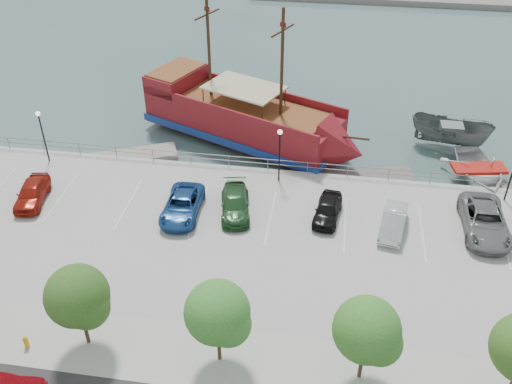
# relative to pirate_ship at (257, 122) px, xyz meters

# --- Properties ---
(ground) EXTENTS (160.00, 160.00, 0.00)m
(ground) POSITION_rel_pirate_ship_xyz_m (2.67, -13.15, -2.09)
(ground) COLOR #385451
(sidewalk) EXTENTS (100.00, 4.00, 0.05)m
(sidewalk) POSITION_rel_pirate_ship_xyz_m (2.67, -23.15, -1.08)
(sidewalk) COLOR #B9B8B1
(sidewalk) RESTS_ON land_slab
(seawall_railing) EXTENTS (50.00, 0.06, 1.00)m
(seawall_railing) POSITION_rel_pirate_ship_xyz_m (2.67, -5.35, -0.57)
(seawall_railing) COLOR slate
(seawall_railing) RESTS_ON land_slab
(far_shore) EXTENTS (40.00, 3.00, 0.80)m
(far_shore) POSITION_rel_pirate_ship_xyz_m (12.67, 41.85, -1.69)
(far_shore) COLOR gray
(far_shore) RESTS_ON ground
(pirate_ship) EXTENTS (19.99, 12.62, 12.50)m
(pirate_ship) POSITION_rel_pirate_ship_xyz_m (0.00, 0.00, 0.00)
(pirate_ship) COLOR maroon
(pirate_ship) RESTS_ON ground
(patrol_boat) EXTENTS (7.00, 4.25, 2.54)m
(patrol_boat) POSITION_rel_pirate_ship_xyz_m (15.94, 1.81, -0.82)
(patrol_boat) COLOR #555A5C
(patrol_boat) RESTS_ON ground
(speedboat) EXTENTS (5.75, 7.22, 1.34)m
(speedboat) POSITION_rel_pirate_ship_xyz_m (17.56, -2.76, -1.43)
(speedboat) COLOR silver
(speedboat) RESTS_ON ground
(dock_west) EXTENTS (7.90, 5.16, 0.44)m
(dock_west) POSITION_rel_pirate_ship_xyz_m (-9.91, -3.95, -1.87)
(dock_west) COLOR gray
(dock_west) RESTS_ON ground
(dock_mid) EXTENTS (7.46, 3.66, 0.41)m
(dock_mid) POSITION_rel_pirate_ship_xyz_m (9.19, -3.95, -1.89)
(dock_mid) COLOR slate
(dock_mid) RESTS_ON ground
(fire_hydrant) EXTENTS (0.27, 0.27, 0.77)m
(fire_hydrant) POSITION_rel_pirate_ship_xyz_m (-8.34, -23.95, -0.67)
(fire_hydrant) COLOR #EAA40E
(fire_hydrant) RESTS_ON sidewalk
(lamp_post_left) EXTENTS (0.36, 0.36, 4.28)m
(lamp_post_left) POSITION_rel_pirate_ship_xyz_m (-15.33, -6.65, 1.85)
(lamp_post_left) COLOR black
(lamp_post_left) RESTS_ON land_slab
(lamp_post_mid) EXTENTS (0.36, 0.36, 4.28)m
(lamp_post_mid) POSITION_rel_pirate_ship_xyz_m (2.67, -6.65, 1.85)
(lamp_post_mid) COLOR black
(lamp_post_mid) RESTS_ON land_slab
(tree_c) EXTENTS (3.30, 3.20, 5.00)m
(tree_c) POSITION_rel_pirate_ship_xyz_m (-5.18, -23.22, 2.20)
(tree_c) COLOR #473321
(tree_c) RESTS_ON sidewalk
(tree_d) EXTENTS (3.30, 3.20, 5.00)m
(tree_d) POSITION_rel_pirate_ship_xyz_m (1.82, -23.22, 2.20)
(tree_d) COLOR #473321
(tree_d) RESTS_ON sidewalk
(tree_e) EXTENTS (3.30, 3.20, 5.00)m
(tree_e) POSITION_rel_pirate_ship_xyz_m (8.82, -23.22, 2.20)
(tree_e) COLOR #473321
(tree_e) RESTS_ON sidewalk
(parked_car_a) EXTENTS (2.45, 4.54, 1.46)m
(parked_car_a) POSITION_rel_pirate_ship_xyz_m (-14.02, -11.83, -0.36)
(parked_car_a) COLOR maroon
(parked_car_a) RESTS_ON land_slab
(parked_car_c) EXTENTS (2.49, 5.13, 1.41)m
(parked_car_c) POSITION_rel_pirate_ship_xyz_m (-3.30, -11.66, -0.39)
(parked_car_c) COLOR navy
(parked_car_c) RESTS_ON land_slab
(parked_car_d) EXTENTS (2.79, 4.99, 1.37)m
(parked_car_d) POSITION_rel_pirate_ship_xyz_m (0.20, -10.89, -0.41)
(parked_car_d) COLOR #255128
(parked_car_d) RESTS_ON land_slab
(parked_car_e) EXTENTS (2.09, 4.16, 1.36)m
(parked_car_e) POSITION_rel_pirate_ship_xyz_m (6.43, -10.56, -0.41)
(parked_car_e) COLOR black
(parked_car_e) RESTS_ON land_slab
(parked_car_f) EXTENTS (2.14, 4.37, 1.38)m
(parked_car_f) POSITION_rel_pirate_ship_xyz_m (10.72, -11.26, -0.40)
(parked_car_f) COLOR silver
(parked_car_f) RESTS_ON land_slab
(parked_car_g) EXTENTS (2.76, 5.91, 1.64)m
(parked_car_g) POSITION_rel_pirate_ship_xyz_m (16.57, -10.44, -0.28)
(parked_car_g) COLOR gray
(parked_car_g) RESTS_ON land_slab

